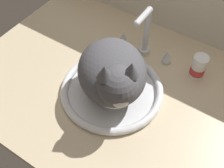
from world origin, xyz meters
TOP-DOWN VIEW (x-y plane):
  - countertop at (0.00, 0.00)cm, footprint 111.92×70.83cm
  - sink_basin at (-5.61, -2.69)cm, footprint 33.23×33.23cm
  - faucet at (-5.61, 18.03)cm, footprint 21.07×10.97cm
  - cat at (-4.29, -4.17)cm, footprint 31.66×31.98cm
  - pill_bottle at (14.52, 18.61)cm, footprint 4.96×4.96cm

SIDE VIEW (x-z plane):
  - countertop at x=0.00cm, z-range 0.00..3.00cm
  - sink_basin at x=-5.61cm, z-range 2.85..5.30cm
  - pill_bottle at x=14.52cm, z-range 2.68..11.58cm
  - faucet at x=-5.61cm, z-range 0.94..20.81cm
  - cat at x=-4.29cm, z-range 3.38..24.51cm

